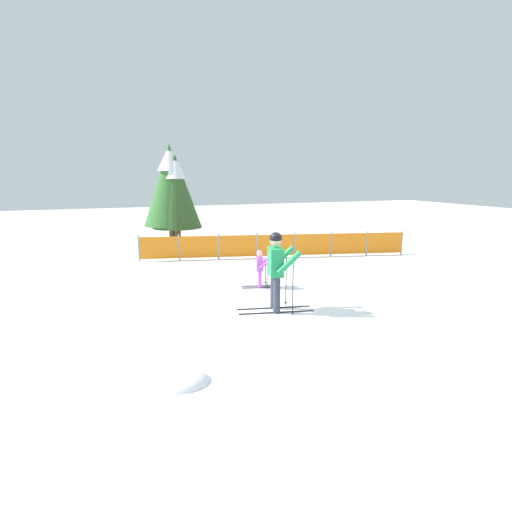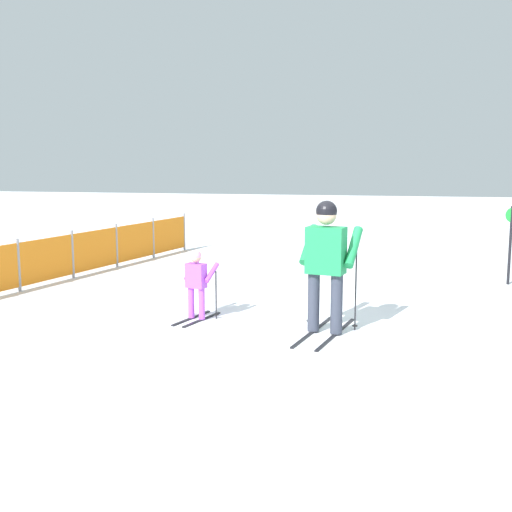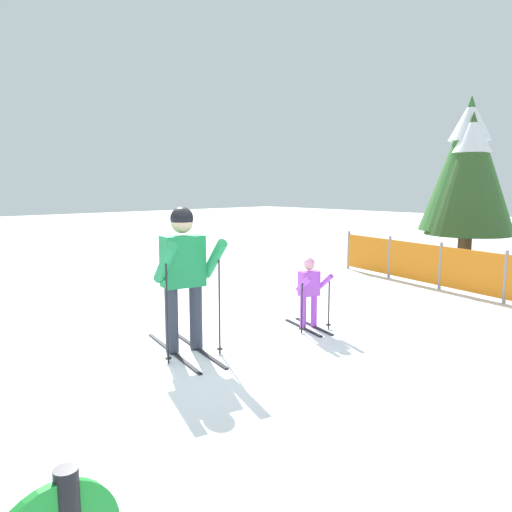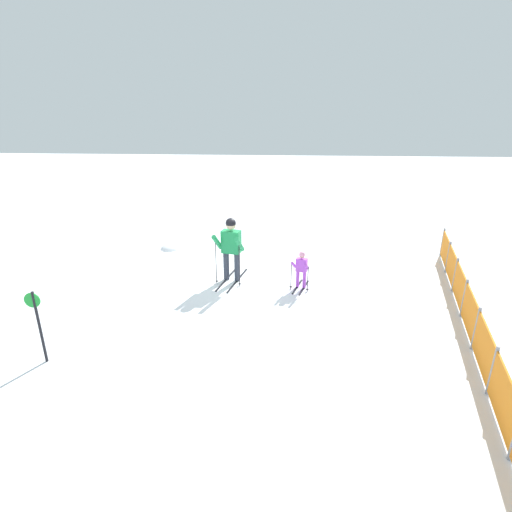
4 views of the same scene
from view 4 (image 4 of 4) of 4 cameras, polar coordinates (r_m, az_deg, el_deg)
ground_plane at (r=10.61m, az=-2.98°, el=-3.91°), size 60.00×60.00×0.00m
skier_adult at (r=10.42m, az=-3.60°, el=1.69°), size 1.67×0.82×1.73m
skier_child at (r=10.18m, az=6.49°, el=-1.61°), size 0.95×0.53×0.99m
safety_fence at (r=9.32m, az=28.22°, el=-7.08°), size 9.26×2.25×0.90m
trail_marker at (r=8.09m, az=-28.75°, el=-7.95°), size 0.05×0.28×1.41m
snow_mound at (r=13.53m, az=-12.02°, el=1.14°), size 0.77×0.65×0.31m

